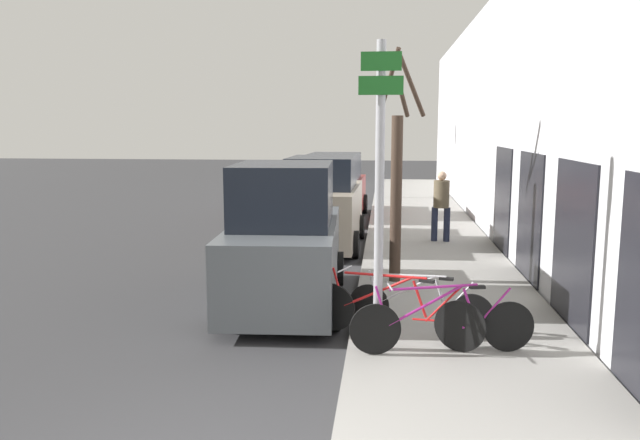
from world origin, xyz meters
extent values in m
plane|color=#333335|center=(0.00, 11.20, 0.00)|extent=(80.00, 80.00, 0.00)
cube|color=gray|center=(2.60, 14.00, 0.07)|extent=(3.20, 32.00, 0.15)
cube|color=#BCBCC1|center=(4.35, 14.00, 3.25)|extent=(0.20, 32.00, 6.50)
cube|color=black|center=(4.23, 4.84, 1.36)|extent=(0.03, 1.91, 2.42)
cube|color=black|center=(4.23, 7.66, 1.36)|extent=(0.03, 1.91, 2.42)
cube|color=black|center=(4.23, 10.49, 1.36)|extent=(0.03, 1.91, 2.42)
cylinder|color=#939399|center=(1.40, 3.40, 2.14)|extent=(0.12, 0.12, 3.98)
cube|color=#19591E|center=(1.40, 3.33, 3.86)|extent=(0.50, 0.02, 0.23)
cube|color=#19591E|center=(1.40, 3.33, 3.57)|extent=(0.55, 0.02, 0.23)
cylinder|color=black|center=(1.37, 3.21, 0.49)|extent=(0.67, 0.14, 0.67)
cylinder|color=black|center=(3.10, 3.50, 0.49)|extent=(0.67, 0.14, 0.67)
cylinder|color=#8C1E72|center=(2.02, 3.32, 0.80)|extent=(0.97, 0.19, 0.55)
cylinder|color=#8C1E72|center=(2.11, 3.33, 1.03)|extent=(1.13, 0.22, 0.09)
cylinder|color=#8C1E72|center=(2.58, 3.41, 0.77)|extent=(0.21, 0.07, 0.48)
cylinder|color=#8C1E72|center=(2.80, 3.45, 0.51)|extent=(0.61, 0.13, 0.08)
cylinder|color=#8C1E72|center=(2.89, 3.46, 0.75)|extent=(0.46, 0.10, 0.54)
cylinder|color=#8C1E72|center=(1.46, 3.23, 0.77)|extent=(0.21, 0.07, 0.58)
cube|color=black|center=(2.67, 3.43, 1.03)|extent=(0.21, 0.11, 0.04)
cylinder|color=#99999E|center=(1.54, 3.24, 1.06)|extent=(0.09, 0.44, 0.02)
cylinder|color=black|center=(0.75, 4.12, 0.49)|extent=(0.65, 0.29, 0.69)
cylinder|color=black|center=(2.47, 3.43, 0.49)|extent=(0.65, 0.29, 0.69)
cylinder|color=red|center=(1.39, 3.86, 0.81)|extent=(0.97, 0.42, 0.56)
cylinder|color=red|center=(1.48, 3.83, 1.05)|extent=(1.13, 0.48, 0.09)
cylinder|color=red|center=(1.95, 3.64, 0.78)|extent=(0.22, 0.11, 0.49)
cylinder|color=red|center=(2.17, 3.55, 0.52)|extent=(0.61, 0.27, 0.08)
cylinder|color=red|center=(2.25, 3.52, 0.76)|extent=(0.46, 0.21, 0.55)
cylinder|color=red|center=(0.84, 4.08, 0.78)|extent=(0.21, 0.11, 0.59)
cube|color=black|center=(2.04, 3.60, 1.04)|extent=(0.22, 0.15, 0.04)
cylinder|color=#99999E|center=(0.92, 4.05, 1.08)|extent=(0.19, 0.42, 0.02)
cylinder|color=black|center=(1.26, 4.44, 0.45)|extent=(0.60, 0.18, 0.61)
cylinder|color=black|center=(2.71, 4.06, 0.45)|extent=(0.60, 0.18, 0.61)
cylinder|color=#B7B7BC|center=(1.80, 4.30, 0.74)|extent=(0.83, 0.24, 0.50)
cylinder|color=#B7B7BC|center=(1.88, 4.28, 0.95)|extent=(0.96, 0.28, 0.08)
cylinder|color=#B7B7BC|center=(2.27, 4.18, 0.71)|extent=(0.19, 0.08, 0.44)
cylinder|color=#B7B7BC|center=(2.46, 4.13, 0.48)|extent=(0.52, 0.16, 0.07)
cylinder|color=#B7B7BC|center=(2.53, 4.11, 0.69)|extent=(0.39, 0.13, 0.49)
cylinder|color=#B7B7BC|center=(1.33, 4.42, 0.71)|extent=(0.18, 0.08, 0.53)
cube|color=black|center=(2.35, 4.16, 0.95)|extent=(0.21, 0.13, 0.04)
cylinder|color=#99999E|center=(1.40, 4.40, 0.97)|extent=(0.13, 0.43, 0.02)
cube|color=#51565B|center=(-0.22, 5.87, 0.81)|extent=(1.96, 4.38, 1.26)
cube|color=black|center=(-0.21, 5.70, 1.95)|extent=(1.68, 2.31, 1.02)
cylinder|color=black|center=(-1.16, 7.16, 0.33)|extent=(0.25, 0.67, 0.66)
cylinder|color=black|center=(0.58, 7.25, 0.33)|extent=(0.25, 0.67, 0.66)
cylinder|color=black|center=(-1.02, 4.50, 0.33)|extent=(0.25, 0.67, 0.66)
cylinder|color=black|center=(0.72, 4.59, 0.33)|extent=(0.25, 0.67, 0.66)
cube|color=gray|center=(-0.10, 11.11, 0.86)|extent=(1.83, 4.25, 1.36)
cube|color=black|center=(-0.10, 10.94, 1.92)|extent=(1.62, 2.22, 0.77)
cylinder|color=black|center=(-0.97, 12.43, 0.33)|extent=(0.23, 0.65, 0.65)
cylinder|color=black|center=(0.80, 12.41, 0.33)|extent=(0.23, 0.65, 0.65)
cylinder|color=black|center=(-1.00, 9.81, 0.33)|extent=(0.23, 0.65, 0.65)
cylinder|color=black|center=(0.76, 9.79, 0.33)|extent=(0.23, 0.65, 0.65)
cube|color=maroon|center=(-0.19, 16.03, 0.75)|extent=(1.90, 4.42, 1.13)
cube|color=black|center=(-0.20, 15.85, 1.75)|extent=(1.66, 2.32, 0.86)
cylinder|color=black|center=(-1.03, 17.41, 0.34)|extent=(0.24, 0.68, 0.68)
cylinder|color=black|center=(0.73, 17.35, 0.34)|extent=(0.24, 0.68, 0.68)
cylinder|color=black|center=(-1.12, 14.70, 0.34)|extent=(0.24, 0.68, 0.68)
cylinder|color=black|center=(0.64, 14.65, 0.34)|extent=(0.24, 0.68, 0.68)
cylinder|color=#1E2338|center=(2.74, 11.42, 0.58)|extent=(0.16, 0.16, 0.87)
cylinder|color=#1E2338|center=(3.04, 11.38, 0.58)|extent=(0.16, 0.16, 0.87)
cylinder|color=brown|center=(2.89, 11.40, 1.36)|extent=(0.40, 0.40, 0.69)
sphere|color=tan|center=(2.89, 11.40, 1.82)|extent=(0.24, 0.24, 0.24)
cylinder|color=#3D2D23|center=(1.68, 7.15, 1.71)|extent=(0.21, 0.21, 3.11)
cylinder|color=#3D2D23|center=(1.51, 7.48, 3.87)|extent=(0.45, 0.78, 1.25)
cylinder|color=#3D2D23|center=(1.92, 7.38, 3.83)|extent=(0.61, 0.58, 1.17)
cylinder|color=#3D2D23|center=(1.77, 7.38, 3.57)|extent=(0.30, 0.57, 0.67)
cylinder|color=#939399|center=(1.30, 21.11, 2.40)|extent=(0.10, 0.10, 4.50)
cube|color=black|center=(1.30, 21.01, 4.20)|extent=(0.20, 0.16, 0.64)
sphere|color=red|center=(1.30, 20.92, 4.40)|extent=(0.11, 0.11, 0.11)
sphere|color=orange|center=(1.30, 20.92, 4.20)|extent=(0.11, 0.11, 0.11)
sphere|color=green|center=(1.30, 20.92, 4.00)|extent=(0.11, 0.11, 0.11)
camera|label=1|loc=(1.47, -4.53, 3.08)|focal=35.00mm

